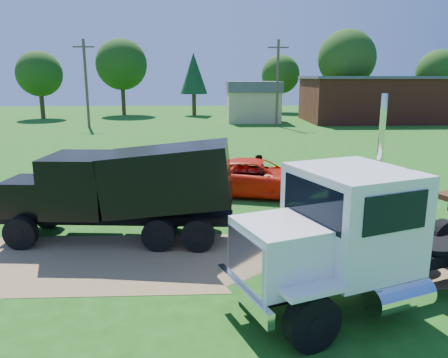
{
  "coord_description": "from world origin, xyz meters",
  "views": [
    {
      "loc": [
        -1.69,
        -11.93,
        5.24
      ],
      "look_at": [
        -1.02,
        3.55,
        1.6
      ],
      "focal_mm": 35.0,
      "sensor_mm": 36.0,
      "label": 1
    }
  ],
  "objects_px": {
    "white_semi_tractor": "(354,238)",
    "black_dump_truck": "(127,187)",
    "spectator_a": "(415,255)",
    "orange_pickup": "(258,177)"
  },
  "relations": [
    {
      "from": "white_semi_tractor",
      "to": "black_dump_truck",
      "type": "height_order",
      "value": "white_semi_tractor"
    },
    {
      "from": "black_dump_truck",
      "to": "spectator_a",
      "type": "xyz_separation_m",
      "value": [
        7.7,
        -3.91,
        -0.85
      ]
    },
    {
      "from": "orange_pickup",
      "to": "black_dump_truck",
      "type": "bearing_deg",
      "value": 152.27
    },
    {
      "from": "orange_pickup",
      "to": "spectator_a",
      "type": "relative_size",
      "value": 3.13
    },
    {
      "from": "black_dump_truck",
      "to": "spectator_a",
      "type": "height_order",
      "value": "black_dump_truck"
    },
    {
      "from": "white_semi_tractor",
      "to": "orange_pickup",
      "type": "height_order",
      "value": "white_semi_tractor"
    },
    {
      "from": "white_semi_tractor",
      "to": "orange_pickup",
      "type": "distance_m",
      "value": 9.99
    },
    {
      "from": "black_dump_truck",
      "to": "spectator_a",
      "type": "relative_size",
      "value": 4.08
    },
    {
      "from": "black_dump_truck",
      "to": "orange_pickup",
      "type": "xyz_separation_m",
      "value": [
        4.91,
        5.35,
        -0.97
      ]
    },
    {
      "from": "orange_pickup",
      "to": "spectator_a",
      "type": "bearing_deg",
      "value": -148.44
    }
  ]
}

